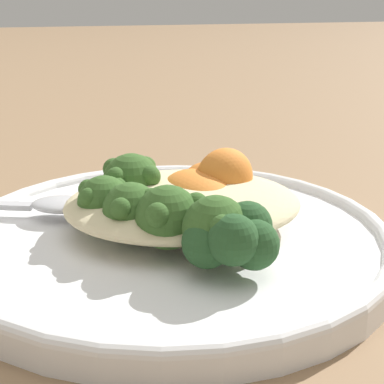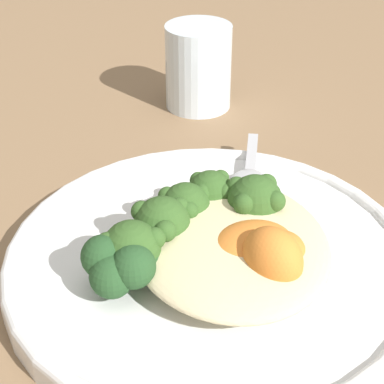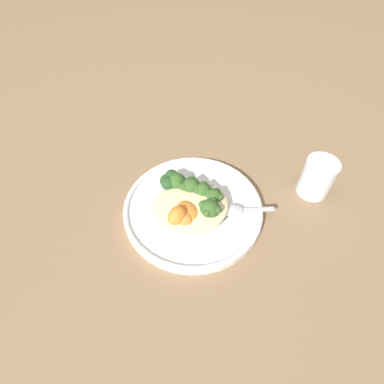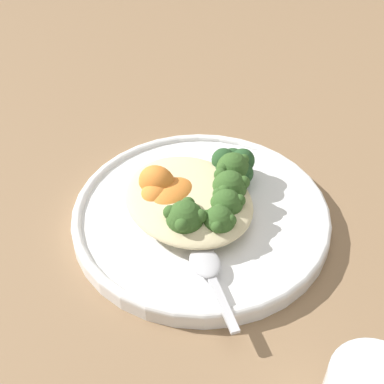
{
  "view_description": "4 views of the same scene",
  "coord_description": "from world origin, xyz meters",
  "px_view_note": "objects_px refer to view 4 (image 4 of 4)",
  "views": [
    {
      "loc": [
        0.07,
        0.4,
        0.18
      ],
      "look_at": [
        -0.01,
        -0.01,
        0.04
      ],
      "focal_mm": 60.0,
      "sensor_mm": 36.0,
      "label": 1
    },
    {
      "loc": [
        -0.35,
        0.07,
        0.31
      ],
      "look_at": [
        0.03,
        0.01,
        0.06
      ],
      "focal_mm": 60.0,
      "sensor_mm": 36.0,
      "label": 2
    },
    {
      "loc": [
        -0.13,
        -0.36,
        0.53
      ],
      "look_at": [
        0.01,
        0.02,
        0.04
      ],
      "focal_mm": 28.0,
      "sensor_mm": 36.0,
      "label": 3
    },
    {
      "loc": [
        0.37,
        -0.26,
        0.45
      ],
      "look_at": [
        -0.01,
        -0.0,
        0.04
      ],
      "focal_mm": 50.0,
      "sensor_mm": 36.0,
      "label": 4
    }
  ],
  "objects_px": {
    "broccoli_stalk_0": "(186,216)",
    "broccoli_stalk_2": "(223,205)",
    "quinoa_mound": "(187,198)",
    "plate": "(201,215)",
    "sweet_potato_chunk_2": "(158,193)",
    "kale_tuft": "(233,164)",
    "spoon": "(208,268)",
    "broccoli_stalk_1": "(210,215)",
    "sweet_potato_chunk_1": "(173,196)",
    "broccoli_stalk_4": "(227,173)",
    "broccoli_stalk_3": "(222,189)",
    "sweet_potato_chunk_0": "(157,183)"
  },
  "relations": [
    {
      "from": "plate",
      "to": "broccoli_stalk_1",
      "type": "bearing_deg",
      "value": -13.93
    },
    {
      "from": "broccoli_stalk_1",
      "to": "sweet_potato_chunk_1",
      "type": "height_order",
      "value": "broccoli_stalk_1"
    },
    {
      "from": "broccoli_stalk_1",
      "to": "broccoli_stalk_4",
      "type": "bearing_deg",
      "value": 129.23
    },
    {
      "from": "sweet_potato_chunk_1",
      "to": "broccoli_stalk_4",
      "type": "bearing_deg",
      "value": 85.83
    },
    {
      "from": "broccoli_stalk_2",
      "to": "quinoa_mound",
      "type": "bearing_deg",
      "value": -172.49
    },
    {
      "from": "broccoli_stalk_2",
      "to": "broccoli_stalk_4",
      "type": "relative_size",
      "value": 0.78
    },
    {
      "from": "broccoli_stalk_2",
      "to": "plate",
      "type": "bearing_deg",
      "value": -176.79
    },
    {
      "from": "kale_tuft",
      "to": "broccoli_stalk_0",
      "type": "bearing_deg",
      "value": -66.27
    },
    {
      "from": "kale_tuft",
      "to": "spoon",
      "type": "distance_m",
      "value": 0.16
    },
    {
      "from": "plate",
      "to": "broccoli_stalk_0",
      "type": "bearing_deg",
      "value": -61.98
    },
    {
      "from": "broccoli_stalk_0",
      "to": "broccoli_stalk_2",
      "type": "distance_m",
      "value": 0.05
    },
    {
      "from": "quinoa_mound",
      "to": "spoon",
      "type": "distance_m",
      "value": 0.1
    },
    {
      "from": "broccoli_stalk_2",
      "to": "spoon",
      "type": "distance_m",
      "value": 0.08
    },
    {
      "from": "plate",
      "to": "spoon",
      "type": "height_order",
      "value": "spoon"
    },
    {
      "from": "quinoa_mound",
      "to": "sweet_potato_chunk_2",
      "type": "relative_size",
      "value": 3.57
    },
    {
      "from": "broccoli_stalk_1",
      "to": "sweet_potato_chunk_1",
      "type": "xyz_separation_m",
      "value": [
        -0.05,
        -0.02,
        -0.0
      ]
    },
    {
      "from": "broccoli_stalk_4",
      "to": "sweet_potato_chunk_1",
      "type": "bearing_deg",
      "value": 176.11
    },
    {
      "from": "broccoli_stalk_0",
      "to": "broccoli_stalk_1",
      "type": "relative_size",
      "value": 0.79
    },
    {
      "from": "plate",
      "to": "sweet_potato_chunk_2",
      "type": "distance_m",
      "value": 0.06
    },
    {
      "from": "quinoa_mound",
      "to": "broccoli_stalk_2",
      "type": "bearing_deg",
      "value": 32.23
    },
    {
      "from": "plate",
      "to": "spoon",
      "type": "bearing_deg",
      "value": -30.63
    },
    {
      "from": "broccoli_stalk_4",
      "to": "quinoa_mound",
      "type": "bearing_deg",
      "value": -175.73
    },
    {
      "from": "plate",
      "to": "sweet_potato_chunk_0",
      "type": "distance_m",
      "value": 0.06
    },
    {
      "from": "broccoli_stalk_0",
      "to": "broccoli_stalk_2",
      "type": "height_order",
      "value": "broccoli_stalk_0"
    },
    {
      "from": "sweet_potato_chunk_0",
      "to": "spoon",
      "type": "relative_size",
      "value": 0.41
    },
    {
      "from": "broccoli_stalk_4",
      "to": "sweet_potato_chunk_2",
      "type": "relative_size",
      "value": 2.16
    },
    {
      "from": "broccoli_stalk_2",
      "to": "sweet_potato_chunk_1",
      "type": "bearing_deg",
      "value": -166.68
    },
    {
      "from": "broccoli_stalk_1",
      "to": "broccoli_stalk_2",
      "type": "relative_size",
      "value": 1.42
    },
    {
      "from": "broccoli_stalk_0",
      "to": "broccoli_stalk_4",
      "type": "relative_size",
      "value": 0.87
    },
    {
      "from": "broccoli_stalk_4",
      "to": "sweet_potato_chunk_2",
      "type": "bearing_deg",
      "value": 168.61
    },
    {
      "from": "plate",
      "to": "broccoli_stalk_3",
      "type": "relative_size",
      "value": 3.47
    },
    {
      "from": "broccoli_stalk_1",
      "to": "sweet_potato_chunk_2",
      "type": "xyz_separation_m",
      "value": [
        -0.06,
        -0.03,
        0.0
      ]
    },
    {
      "from": "broccoli_stalk_4",
      "to": "kale_tuft",
      "type": "xyz_separation_m",
      "value": [
        -0.01,
        0.02,
        -0.0
      ]
    },
    {
      "from": "plate",
      "to": "broccoli_stalk_2",
      "type": "height_order",
      "value": "broccoli_stalk_2"
    },
    {
      "from": "plate",
      "to": "sweet_potato_chunk_0",
      "type": "xyz_separation_m",
      "value": [
        -0.04,
        -0.03,
        0.03
      ]
    },
    {
      "from": "broccoli_stalk_0",
      "to": "broccoli_stalk_1",
      "type": "xyz_separation_m",
      "value": [
        0.01,
        0.03,
        -0.0
      ]
    },
    {
      "from": "sweet_potato_chunk_1",
      "to": "sweet_potato_chunk_2",
      "type": "distance_m",
      "value": 0.02
    },
    {
      "from": "broccoli_stalk_0",
      "to": "broccoli_stalk_1",
      "type": "distance_m",
      "value": 0.03
    },
    {
      "from": "broccoli_stalk_1",
      "to": "broccoli_stalk_3",
      "type": "distance_m",
      "value": 0.04
    },
    {
      "from": "broccoli_stalk_1",
      "to": "sweet_potato_chunk_0",
      "type": "bearing_deg",
      "value": -160.67
    },
    {
      "from": "broccoli_stalk_1",
      "to": "spoon",
      "type": "distance_m",
      "value": 0.07
    },
    {
      "from": "broccoli_stalk_0",
      "to": "sweet_potato_chunk_1",
      "type": "relative_size",
      "value": 1.41
    },
    {
      "from": "broccoli_stalk_2",
      "to": "kale_tuft",
      "type": "height_order",
      "value": "broccoli_stalk_2"
    },
    {
      "from": "broccoli_stalk_4",
      "to": "sweet_potato_chunk_0",
      "type": "relative_size",
      "value": 2.19
    },
    {
      "from": "broccoli_stalk_1",
      "to": "kale_tuft",
      "type": "xyz_separation_m",
      "value": [
        -0.05,
        0.07,
        0.0
      ]
    },
    {
      "from": "quinoa_mound",
      "to": "broccoli_stalk_1",
      "type": "bearing_deg",
      "value": 4.89
    },
    {
      "from": "broccoli_stalk_1",
      "to": "broccoli_stalk_3",
      "type": "xyz_separation_m",
      "value": [
        -0.02,
        0.03,
        0.0
      ]
    },
    {
      "from": "quinoa_mound",
      "to": "sweet_potato_chunk_0",
      "type": "relative_size",
      "value": 3.63
    },
    {
      "from": "plate",
      "to": "sweet_potato_chunk_2",
      "type": "bearing_deg",
      "value": -133.77
    },
    {
      "from": "sweet_potato_chunk_1",
      "to": "spoon",
      "type": "distance_m",
      "value": 0.11
    }
  ]
}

